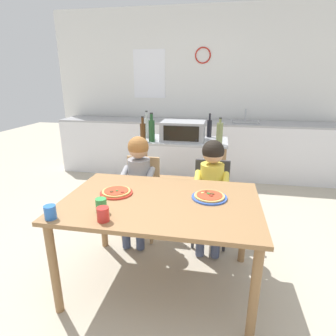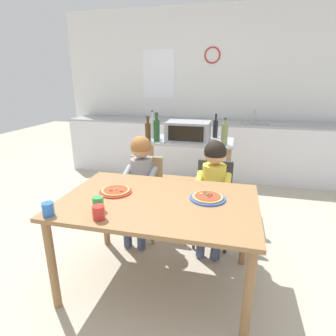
{
  "view_description": "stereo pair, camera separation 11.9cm",
  "coord_description": "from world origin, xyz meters",
  "px_view_note": "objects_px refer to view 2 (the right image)",
  "views": [
    {
      "loc": [
        0.4,
        -1.81,
        1.6
      ],
      "look_at": [
        0.0,
        0.3,
        0.89
      ],
      "focal_mm": 29.56,
      "sensor_mm": 36.0,
      "label": 1
    },
    {
      "loc": [
        0.51,
        -1.79,
        1.6
      ],
      "look_at": [
        0.0,
        0.3,
        0.89
      ],
      "focal_mm": 29.56,
      "sensor_mm": 36.0,
      "label": 2
    }
  ],
  "objects_px": {
    "dining_table": "(158,211)",
    "dining_chair_right": "(213,197)",
    "kitchen_island_cart": "(186,163)",
    "drinking_cup_red": "(99,212)",
    "toaster_oven": "(188,131)",
    "dining_chair_left": "(144,190)",
    "bottle_clear_vinegar": "(215,128)",
    "pizza_plate_red_rimmed": "(116,191)",
    "drinking_cup_green": "(98,204)",
    "bottle_dark_olive_oil": "(152,127)",
    "bottle_slim_sauce": "(224,134)",
    "bottle_squat_spirits": "(148,131)",
    "pizza_plate_blue_rimmed": "(208,198)",
    "drinking_cup_blue": "(48,209)",
    "child_in_yellow_shirt": "(213,182)",
    "child_in_grey_shirt": "(140,175)",
    "bottle_brown_beer": "(157,130)"
  },
  "relations": [
    {
      "from": "bottle_squat_spirits",
      "to": "pizza_plate_red_rimmed",
      "type": "distance_m",
      "value": 1.25
    },
    {
      "from": "dining_chair_right",
      "to": "drinking_cup_red",
      "type": "xyz_separation_m",
      "value": [
        -0.64,
        -1.11,
        0.31
      ]
    },
    {
      "from": "drinking_cup_red",
      "to": "drinking_cup_green",
      "type": "relative_size",
      "value": 0.94
    },
    {
      "from": "toaster_oven",
      "to": "bottle_slim_sauce",
      "type": "distance_m",
      "value": 0.45
    },
    {
      "from": "bottle_dark_olive_oil",
      "to": "bottle_slim_sauce",
      "type": "bearing_deg",
      "value": -12.04
    },
    {
      "from": "toaster_oven",
      "to": "dining_chair_left",
      "type": "relative_size",
      "value": 0.62
    },
    {
      "from": "bottle_squat_spirits",
      "to": "pizza_plate_blue_rimmed",
      "type": "bearing_deg",
      "value": -54.67
    },
    {
      "from": "dining_chair_right",
      "to": "dining_table",
      "type": "bearing_deg",
      "value": -115.55
    },
    {
      "from": "kitchen_island_cart",
      "to": "toaster_oven",
      "type": "height_order",
      "value": "toaster_oven"
    },
    {
      "from": "dining_table",
      "to": "pizza_plate_blue_rimmed",
      "type": "relative_size",
      "value": 5.45
    },
    {
      "from": "bottle_squat_spirits",
      "to": "bottle_dark_olive_oil",
      "type": "bearing_deg",
      "value": 91.57
    },
    {
      "from": "kitchen_island_cart",
      "to": "bottle_dark_olive_oil",
      "type": "xyz_separation_m",
      "value": [
        -0.43,
        0.03,
        0.42
      ]
    },
    {
      "from": "bottle_clear_vinegar",
      "to": "dining_chair_right",
      "type": "xyz_separation_m",
      "value": [
        0.08,
        -0.93,
        -0.51
      ]
    },
    {
      "from": "bottle_squat_spirits",
      "to": "child_in_grey_shirt",
      "type": "distance_m",
      "value": 0.74
    },
    {
      "from": "bottle_squat_spirits",
      "to": "drinking_cup_green",
      "type": "relative_size",
      "value": 2.99
    },
    {
      "from": "toaster_oven",
      "to": "pizza_plate_blue_rimmed",
      "type": "distance_m",
      "value": 1.39
    },
    {
      "from": "bottle_dark_olive_oil",
      "to": "toaster_oven",
      "type": "bearing_deg",
      "value": -6.87
    },
    {
      "from": "kitchen_island_cart",
      "to": "child_in_grey_shirt",
      "type": "relative_size",
      "value": 1.07
    },
    {
      "from": "pizza_plate_blue_rimmed",
      "to": "drinking_cup_blue",
      "type": "bearing_deg",
      "value": -152.87
    },
    {
      "from": "bottle_brown_beer",
      "to": "drinking_cup_green",
      "type": "height_order",
      "value": "bottle_brown_beer"
    },
    {
      "from": "bottle_squat_spirits",
      "to": "drinking_cup_red",
      "type": "height_order",
      "value": "bottle_squat_spirits"
    },
    {
      "from": "bottle_clear_vinegar",
      "to": "pizza_plate_red_rimmed",
      "type": "xyz_separation_m",
      "value": [
        -0.63,
        -1.61,
        -0.24
      ]
    },
    {
      "from": "toaster_oven",
      "to": "drinking_cup_blue",
      "type": "height_order",
      "value": "toaster_oven"
    },
    {
      "from": "dining_chair_left",
      "to": "child_in_grey_shirt",
      "type": "distance_m",
      "value": 0.24
    },
    {
      "from": "kitchen_island_cart",
      "to": "drinking_cup_green",
      "type": "height_order",
      "value": "kitchen_island_cart"
    },
    {
      "from": "dining_chair_right",
      "to": "child_in_yellow_shirt",
      "type": "distance_m",
      "value": 0.23
    },
    {
      "from": "kitchen_island_cart",
      "to": "drinking_cup_red",
      "type": "xyz_separation_m",
      "value": [
        -0.23,
        -1.81,
        0.2
      ]
    },
    {
      "from": "toaster_oven",
      "to": "dining_chair_right",
      "type": "distance_m",
      "value": 0.93
    },
    {
      "from": "kitchen_island_cart",
      "to": "child_in_yellow_shirt",
      "type": "height_order",
      "value": "child_in_yellow_shirt"
    },
    {
      "from": "bottle_clear_vinegar",
      "to": "dining_table",
      "type": "relative_size",
      "value": 0.21
    },
    {
      "from": "bottle_squat_spirits",
      "to": "child_in_grey_shirt",
      "type": "bearing_deg",
      "value": -79.62
    },
    {
      "from": "bottle_slim_sauce",
      "to": "pizza_plate_red_rimmed",
      "type": "relative_size",
      "value": 1.19
    },
    {
      "from": "pizza_plate_red_rimmed",
      "to": "drinking_cup_green",
      "type": "height_order",
      "value": "drinking_cup_green"
    },
    {
      "from": "bottle_dark_olive_oil",
      "to": "dining_table",
      "type": "distance_m",
      "value": 1.59
    },
    {
      "from": "toaster_oven",
      "to": "dining_chair_left",
      "type": "height_order",
      "value": "toaster_oven"
    },
    {
      "from": "pizza_plate_blue_rimmed",
      "to": "bottle_squat_spirits",
      "type": "bearing_deg",
      "value": 125.33
    },
    {
      "from": "dining_table",
      "to": "dining_chair_right",
      "type": "height_order",
      "value": "dining_chair_right"
    },
    {
      "from": "bottle_slim_sauce",
      "to": "drinking_cup_blue",
      "type": "height_order",
      "value": "bottle_slim_sauce"
    },
    {
      "from": "bottle_dark_olive_oil",
      "to": "dining_chair_left",
      "type": "xyz_separation_m",
      "value": [
        0.13,
        -0.74,
        -0.53
      ]
    },
    {
      "from": "kitchen_island_cart",
      "to": "pizza_plate_red_rimmed",
      "type": "relative_size",
      "value": 4.45
    },
    {
      "from": "child_in_yellow_shirt",
      "to": "drinking_cup_red",
      "type": "xyz_separation_m",
      "value": [
        -0.64,
        -0.99,
        0.1
      ]
    },
    {
      "from": "dining_table",
      "to": "drinking_cup_blue",
      "type": "distance_m",
      "value": 0.76
    },
    {
      "from": "bottle_squat_spirits",
      "to": "bottle_brown_beer",
      "type": "bearing_deg",
      "value": 6.93
    },
    {
      "from": "toaster_oven",
      "to": "drinking_cup_blue",
      "type": "bearing_deg",
      "value": -108.27
    },
    {
      "from": "bottle_dark_olive_oil",
      "to": "pizza_plate_red_rimmed",
      "type": "xyz_separation_m",
      "value": [
        0.13,
        -1.42,
        -0.26
      ]
    },
    {
      "from": "kitchen_island_cart",
      "to": "bottle_dark_olive_oil",
      "type": "relative_size",
      "value": 3.36
    },
    {
      "from": "dining_table",
      "to": "dining_chair_right",
      "type": "bearing_deg",
      "value": 64.45
    },
    {
      "from": "toaster_oven",
      "to": "bottle_dark_olive_oil",
      "type": "xyz_separation_m",
      "value": [
        -0.46,
        0.06,
        0.02
      ]
    },
    {
      "from": "bottle_squat_spirits",
      "to": "child_in_yellow_shirt",
      "type": "xyz_separation_m",
      "value": [
        0.83,
        -0.65,
        -0.31
      ]
    },
    {
      "from": "bottle_dark_olive_oil",
      "to": "child_in_yellow_shirt",
      "type": "relative_size",
      "value": 0.32
    }
  ]
}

